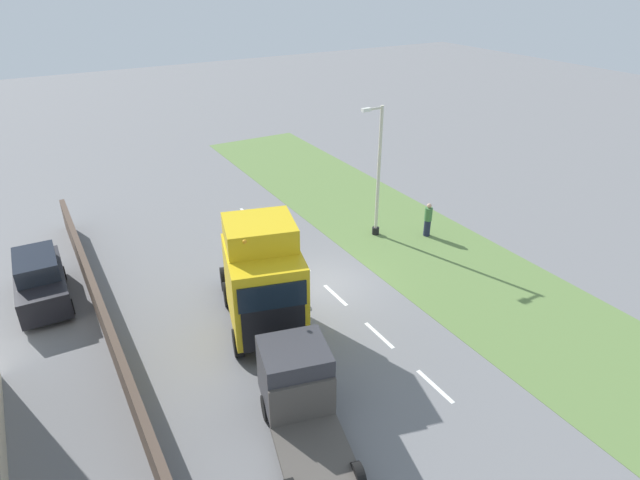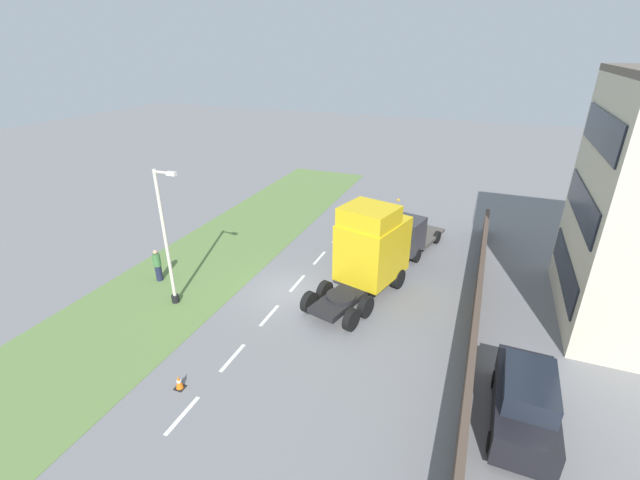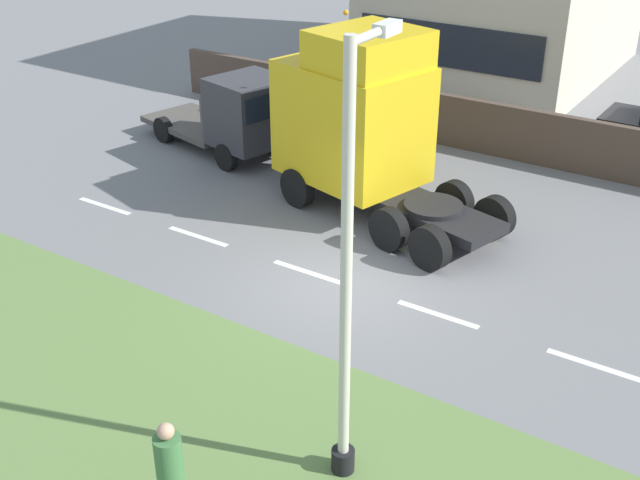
{
  "view_description": "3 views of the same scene",
  "coord_description": "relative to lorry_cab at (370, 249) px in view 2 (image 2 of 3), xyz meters",
  "views": [
    {
      "loc": [
        10.18,
        17.19,
        12.64
      ],
      "look_at": [
        0.5,
        0.45,
        2.59
      ],
      "focal_mm": 30.0,
      "sensor_mm": 36.0,
      "label": 1
    },
    {
      "loc": [
        8.4,
        -17.03,
        11.64
      ],
      "look_at": [
        1.12,
        1.37,
        2.53
      ],
      "focal_mm": 24.0,
      "sensor_mm": 36.0,
      "label": 2
    },
    {
      "loc": [
        -12.9,
        -7.78,
        8.93
      ],
      "look_at": [
        -1.63,
        -0.49,
        1.92
      ],
      "focal_mm": 45.0,
      "sensor_mm": 36.0,
      "label": 3
    }
  ],
  "objects": [
    {
      "name": "parked_car",
      "position": [
        7.13,
        -6.58,
        -1.28
      ],
      "size": [
        2.04,
        4.61,
        2.11
      ],
      "rotation": [
        0.0,
        0.0,
        -0.02
      ],
      "color": "black",
      "rests_on": "ground"
    },
    {
      "name": "boundary_wall",
      "position": [
        5.34,
        -1.75,
        -1.51
      ],
      "size": [
        0.25,
        24.0,
        1.6
      ],
      "color": "#4C3D33",
      "rests_on": "ground"
    },
    {
      "name": "lorry_cab",
      "position": [
        0.0,
        0.0,
        0.0
      ],
      "size": [
        4.08,
        6.55,
        4.75
      ],
      "rotation": [
        0.0,
        0.0,
        -0.26
      ],
      "color": "black",
      "rests_on": "ground"
    },
    {
      "name": "lane_markings",
      "position": [
        -3.66,
        -2.45,
        -2.3
      ],
      "size": [
        0.16,
        17.8,
        0.0
      ],
      "color": "white",
      "rests_on": "ground"
    },
    {
      "name": "ground_plane",
      "position": [
        -3.66,
        -1.75,
        -2.31
      ],
      "size": [
        120.0,
        120.0,
        0.0
      ],
      "primitive_type": "plane",
      "color": "slate",
      "rests_on": "ground"
    },
    {
      "name": "flatbed_truck",
      "position": [
        1.02,
        4.65,
        -0.98
      ],
      "size": [
        3.18,
        5.63,
        2.52
      ],
      "rotation": [
        0.0,
        0.0,
        2.91
      ],
      "color": "#333338",
      "rests_on": "ground"
    },
    {
      "name": "pedestrian",
      "position": [
        -10.71,
        -3.28,
        -1.41
      ],
      "size": [
        0.39,
        0.39,
        1.82
      ],
      "color": "#1E233D",
      "rests_on": "ground"
    },
    {
      "name": "traffic_cone_lead",
      "position": [
        -4.56,
        -9.43,
        -2.02
      ],
      "size": [
        0.36,
        0.36,
        0.58
      ],
      "color": "black",
      "rests_on": "ground"
    },
    {
      "name": "grass_verge",
      "position": [
        -9.66,
        -1.75,
        -2.3
      ],
      "size": [
        7.0,
        44.0,
        0.01
      ],
      "color": "#607F42",
      "rests_on": "ground"
    },
    {
      "name": "lamp_post",
      "position": [
        -8.43,
        -4.74,
        0.75
      ],
      "size": [
        1.3,
        0.36,
        6.74
      ],
      "color": "black",
      "rests_on": "ground"
    }
  ]
}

